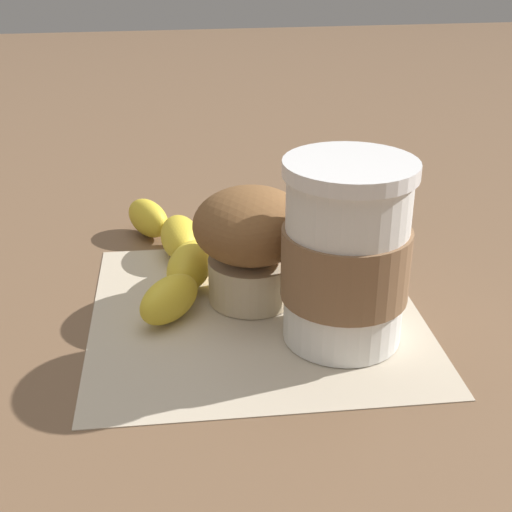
{
  "coord_description": "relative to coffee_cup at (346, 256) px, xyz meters",
  "views": [
    {
      "loc": [
        0.07,
        0.46,
        0.27
      ],
      "look_at": [
        0.0,
        0.0,
        0.05
      ],
      "focal_mm": 50.0,
      "sensor_mm": 36.0,
      "label": 1
    }
  ],
  "objects": [
    {
      "name": "coffee_cup",
      "position": [
        0.0,
        0.0,
        0.0
      ],
      "size": [
        0.09,
        0.09,
        0.13
      ],
      "color": "white",
      "rests_on": "paper_napkin"
    },
    {
      "name": "banana",
      "position": [
        0.11,
        -0.12,
        -0.05
      ],
      "size": [
        0.08,
        0.22,
        0.03
      ],
      "color": "yellow",
      "rests_on": "paper_napkin"
    },
    {
      "name": "ground_plane",
      "position": [
        0.05,
        -0.04,
        -0.06
      ],
      "size": [
        3.0,
        3.0,
        0.0
      ],
      "primitive_type": "plane",
      "color": "brown"
    },
    {
      "name": "muffin",
      "position": [
        0.06,
        -0.06,
        -0.01
      ],
      "size": [
        0.09,
        0.09,
        0.09
      ],
      "color": "beige",
      "rests_on": "paper_napkin"
    },
    {
      "name": "paper_napkin",
      "position": [
        0.05,
        -0.04,
        -0.06
      ],
      "size": [
        0.26,
        0.26,
        0.0
      ],
      "primitive_type": "cube",
      "rotation": [
        0.0,
        0.0,
        -0.05
      ],
      "color": "beige",
      "rests_on": "ground_plane"
    }
  ]
}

